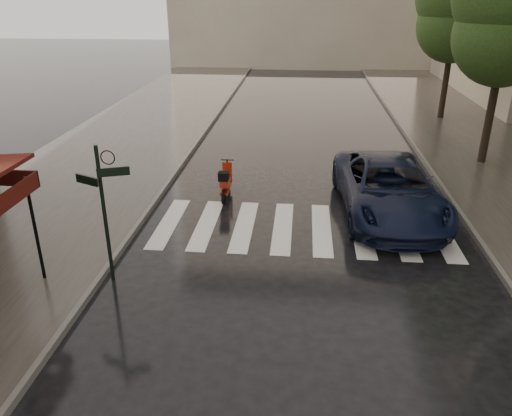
# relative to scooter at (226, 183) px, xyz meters

# --- Properties ---
(ground) EXTENTS (120.00, 120.00, 0.00)m
(ground) POSITION_rel_scooter_xyz_m (-0.59, -8.00, -0.48)
(ground) COLOR black
(ground) RESTS_ON ground
(sidewalk_near) EXTENTS (6.00, 60.00, 0.12)m
(sidewalk_near) POSITION_rel_scooter_xyz_m (-5.09, 4.00, -0.42)
(sidewalk_near) COLOR #38332D
(sidewalk_near) RESTS_ON ground
(sidewalk_far) EXTENTS (5.50, 60.00, 0.12)m
(sidewalk_far) POSITION_rel_scooter_xyz_m (9.66, 4.00, -0.42)
(sidewalk_far) COLOR #38332D
(sidewalk_far) RESTS_ON ground
(curb_near) EXTENTS (0.12, 60.00, 0.16)m
(curb_near) POSITION_rel_scooter_xyz_m (-2.04, 4.00, -0.41)
(curb_near) COLOR #595651
(curb_near) RESTS_ON ground
(curb_far) EXTENTS (0.12, 60.00, 0.16)m
(curb_far) POSITION_rel_scooter_xyz_m (6.86, 4.00, -0.41)
(curb_far) COLOR #595651
(curb_far) RESTS_ON ground
(crosswalk) EXTENTS (7.85, 3.20, 0.01)m
(crosswalk) POSITION_rel_scooter_xyz_m (2.38, -2.00, -0.48)
(crosswalk) COLOR silver
(crosswalk) RESTS_ON ground
(signpost) EXTENTS (1.17, 0.29, 3.10)m
(signpost) POSITION_rel_scooter_xyz_m (-1.78, -5.00, 1.35)
(signpost) COLOR black
(signpost) RESTS_ON ground
(tree_mid) EXTENTS (3.80, 3.80, 8.34)m
(tree_mid) POSITION_rel_scooter_xyz_m (8.91, 4.00, 5.11)
(tree_mid) COLOR black
(tree_mid) RESTS_ON sidewalk_far
(tree_far) EXTENTS (3.80, 3.80, 8.16)m
(tree_far) POSITION_rel_scooter_xyz_m (9.11, 11.00, 4.98)
(tree_far) COLOR black
(tree_far) RESTS_ON sidewalk_far
(scooter) EXTENTS (0.42, 1.58, 1.04)m
(scooter) POSITION_rel_scooter_xyz_m (0.00, 0.00, 0.00)
(scooter) COLOR black
(scooter) RESTS_ON ground
(parked_car) EXTENTS (2.95, 5.78, 1.56)m
(parked_car) POSITION_rel_scooter_xyz_m (4.78, -0.81, 0.30)
(parked_car) COLOR black
(parked_car) RESTS_ON ground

